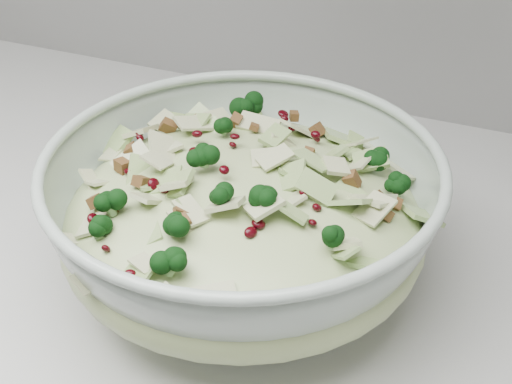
# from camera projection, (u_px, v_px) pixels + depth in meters

# --- Properties ---
(mixing_bowl) EXTENTS (0.39, 0.39, 0.13)m
(mixing_bowl) POSITION_uv_depth(u_px,v_px,m) (243.00, 220.00, 0.60)
(mixing_bowl) COLOR #A1B1A5
(mixing_bowl) RESTS_ON counter
(salad) EXTENTS (0.32, 0.32, 0.13)m
(salad) POSITION_uv_depth(u_px,v_px,m) (243.00, 200.00, 0.59)
(salad) COLOR #BFCF8E
(salad) RESTS_ON mixing_bowl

